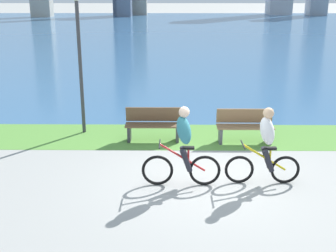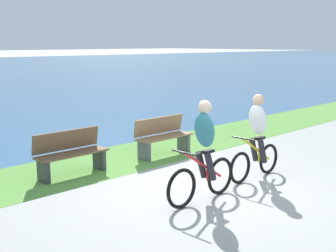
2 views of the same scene
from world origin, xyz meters
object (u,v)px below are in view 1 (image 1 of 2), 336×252
(cyclist_lead, at_px, (183,147))
(lamppost_tall, at_px, (79,42))
(cyclist_trailing, at_px, (266,146))
(bench_far_along_path, at_px, (153,124))
(bench_near_path, at_px, (245,126))

(cyclist_lead, distance_m, lamppost_tall, 4.81)
(cyclist_trailing, bearing_deg, cyclist_lead, -176.21)
(cyclist_lead, xyz_separation_m, lamppost_tall, (-2.76, 3.54, 1.73))
(cyclist_trailing, bearing_deg, bench_far_along_path, 131.77)
(bench_near_path, height_order, lamppost_tall, lamppost_tall)
(cyclist_lead, bearing_deg, bench_near_path, 57.75)
(cyclist_trailing, bearing_deg, lamppost_tall, 142.57)
(bench_near_path, height_order, bench_far_along_path, same)
(bench_far_along_path, bearing_deg, cyclist_trailing, -48.23)
(cyclist_trailing, xyz_separation_m, bench_far_along_path, (-2.44, 2.73, -0.38))
(cyclist_lead, distance_m, bench_near_path, 3.24)
(cyclist_trailing, distance_m, bench_far_along_path, 3.69)
(cyclist_lead, xyz_separation_m, cyclist_trailing, (1.71, 0.11, -0.01))
(cyclist_lead, relative_size, lamppost_tall, 0.43)
(cyclist_trailing, height_order, lamppost_tall, lamppost_tall)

